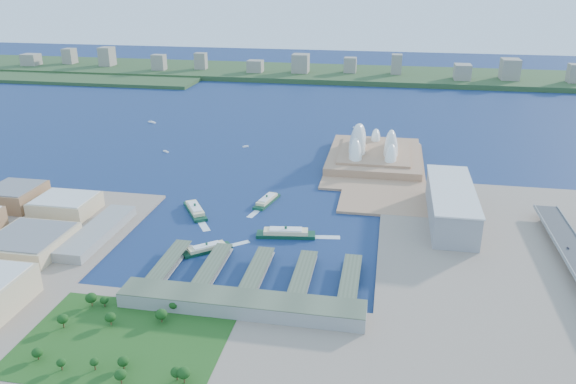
% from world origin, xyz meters
% --- Properties ---
extents(ground, '(3000.00, 3000.00, 0.00)m').
position_xyz_m(ground, '(0.00, 0.00, 0.00)').
color(ground, '#0E1E42').
rests_on(ground, ground).
extents(south_land, '(720.00, 180.00, 3.00)m').
position_xyz_m(south_land, '(0.00, -210.00, 1.50)').
color(south_land, gray).
rests_on(south_land, ground).
extents(east_land, '(240.00, 500.00, 3.00)m').
position_xyz_m(east_land, '(240.00, -50.00, 1.50)').
color(east_land, gray).
rests_on(east_land, ground).
extents(peninsula, '(135.00, 220.00, 3.00)m').
position_xyz_m(peninsula, '(107.50, 260.00, 1.50)').
color(peninsula, '#A67B5A').
rests_on(peninsula, ground).
extents(far_shore, '(2200.00, 260.00, 12.00)m').
position_xyz_m(far_shore, '(0.00, 980.00, 6.00)').
color(far_shore, '#2D4926').
rests_on(far_shore, ground).
extents(opera_house, '(134.00, 180.00, 58.00)m').
position_xyz_m(opera_house, '(105.00, 280.00, 32.00)').
color(opera_house, white).
rests_on(opera_house, peninsula).
extents(toaster_building, '(45.00, 155.00, 35.00)m').
position_xyz_m(toaster_building, '(195.00, 80.00, 20.50)').
color(toaster_building, gray).
rests_on(toaster_building, east_land).
extents(ferry_wharves, '(184.00, 90.00, 9.30)m').
position_xyz_m(ferry_wharves, '(14.00, -75.00, 4.65)').
color(ferry_wharves, '#48533F').
rests_on(ferry_wharves, ground).
extents(terminal_building, '(200.00, 28.00, 12.00)m').
position_xyz_m(terminal_building, '(15.00, -135.00, 9.00)').
color(terminal_building, gray).
rests_on(terminal_building, south_land).
extents(park, '(150.00, 110.00, 16.00)m').
position_xyz_m(park, '(-60.00, -190.00, 11.00)').
color(park, '#194714').
rests_on(park, south_land).
extents(far_skyline, '(1900.00, 140.00, 55.00)m').
position_xyz_m(far_skyline, '(0.00, 960.00, 39.50)').
color(far_skyline, gray).
rests_on(far_skyline, far_shore).
extents(ferry_a, '(43.62, 56.93, 10.98)m').
position_xyz_m(ferry_a, '(-89.35, 53.47, 5.49)').
color(ferry_a, '#0E3823').
rests_on(ferry_a, ground).
extents(ferry_b, '(24.02, 52.98, 9.71)m').
position_xyz_m(ferry_b, '(-14.78, 96.85, 4.86)').
color(ferry_b, '#0E3823').
rests_on(ferry_b, ground).
extents(ferry_c, '(46.32, 41.02, 9.36)m').
position_xyz_m(ferry_c, '(-46.14, -35.92, 4.68)').
color(ferry_c, '#0E3823').
rests_on(ferry_c, ground).
extents(ferry_d, '(62.69, 23.55, 11.56)m').
position_xyz_m(ferry_d, '(24.30, 11.14, 5.78)').
color(ferry_d, '#0E3823').
rests_on(ferry_d, ground).
extents(boat_a, '(11.71, 9.66, 2.36)m').
position_xyz_m(boat_a, '(-210.19, 266.17, 1.18)').
color(boat_a, white).
rests_on(boat_a, ground).
extents(boat_b, '(9.60, 8.26, 2.56)m').
position_xyz_m(boat_b, '(-96.68, 313.61, 1.28)').
color(boat_b, white).
rests_on(boat_b, ground).
extents(boat_c, '(5.62, 12.05, 2.61)m').
position_xyz_m(boat_c, '(172.57, 372.34, 1.31)').
color(boat_c, white).
rests_on(boat_c, ground).
extents(boat_d, '(17.48, 10.74, 2.95)m').
position_xyz_m(boat_d, '(-303.54, 431.06, 1.47)').
color(boat_d, white).
rests_on(boat_d, ground).
extents(boat_e, '(9.62, 11.94, 2.90)m').
position_xyz_m(boat_e, '(65.35, 457.11, 1.45)').
color(boat_e, white).
rests_on(boat_e, ground).
extents(car_c, '(1.71, 4.20, 1.22)m').
position_xyz_m(car_c, '(296.00, 3.69, 15.46)').
color(car_c, slate).
rests_on(car_c, expressway).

